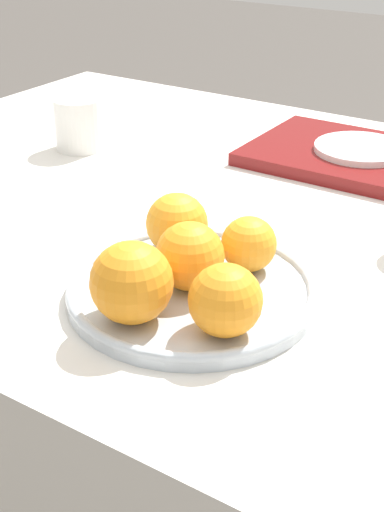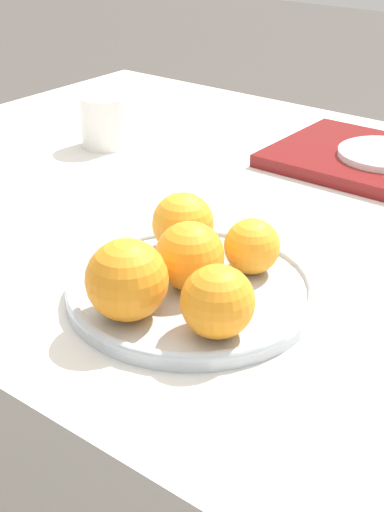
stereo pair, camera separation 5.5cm
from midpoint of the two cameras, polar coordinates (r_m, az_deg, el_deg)
table at (r=1.21m, az=3.25°, el=-11.88°), size 1.22×0.93×0.75m
fruit_platter at (r=0.76m, az=2.08°, el=-2.71°), size 0.27×0.27×0.02m
orange_0 at (r=0.74m, az=1.95°, el=-0.04°), size 0.07×0.07×0.07m
orange_1 at (r=0.81m, az=1.22°, el=2.60°), size 0.07×0.07×0.07m
orange_2 at (r=0.78m, az=6.86°, el=0.74°), size 0.06×0.06×0.06m
orange_3 at (r=0.69m, az=-2.96°, el=-1.97°), size 0.08×0.08×0.08m
orange_4 at (r=0.67m, az=4.44°, el=-3.72°), size 0.07×0.07×0.07m
serving_tray at (r=1.15m, az=16.49°, el=7.11°), size 0.34×0.24×0.02m
cup_0 at (r=1.20m, az=-5.66°, el=10.66°), size 0.08×0.08×0.08m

